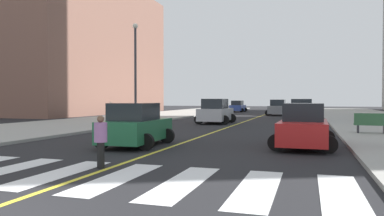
% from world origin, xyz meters
% --- Properties ---
extents(sidewalk_kerb_west, '(10.00, 120.00, 0.15)m').
position_xyz_m(sidewalk_kerb_west, '(-12.20, 20.00, 0.07)').
color(sidewalk_kerb_west, '#9E9B93').
rests_on(sidewalk_kerb_west, ground).
extents(crosswalk_paint, '(13.50, 4.00, 0.01)m').
position_xyz_m(crosswalk_paint, '(0.00, 4.00, 0.01)').
color(crosswalk_paint, silver).
rests_on(crosswalk_paint, ground).
extents(lane_divider_paint, '(0.16, 80.00, 0.01)m').
position_xyz_m(lane_divider_paint, '(0.00, 40.00, 0.01)').
color(lane_divider_paint, yellow).
rests_on(lane_divider_paint, ground).
extents(low_rise_brick_west, '(16.00, 32.00, 19.35)m').
position_xyz_m(low_rise_brick_west, '(-28.16, 43.43, 9.68)').
color(low_rise_brick_west, brown).
rests_on(low_rise_brick_west, ground).
extents(car_silver_nearest, '(2.95, 4.71, 2.10)m').
position_xyz_m(car_silver_nearest, '(-1.96, 26.14, 0.98)').
color(car_silver_nearest, '#B7B7BC').
rests_on(car_silver_nearest, ground).
extents(car_gray_second, '(2.90, 4.59, 2.03)m').
position_xyz_m(car_gray_second, '(1.85, 43.85, 0.95)').
color(car_gray_second, slate).
rests_on(car_gray_second, ground).
extents(car_red_third, '(2.68, 4.24, 1.88)m').
position_xyz_m(car_red_third, '(5.41, 11.70, 0.88)').
color(car_red_third, red).
rests_on(car_red_third, ground).
extents(car_blue_fourth, '(2.75, 4.28, 1.87)m').
position_xyz_m(car_blue_fourth, '(-5.47, 55.32, 0.88)').
color(car_blue_fourth, '#2D479E').
rests_on(car_blue_fourth, ground).
extents(car_white_fifth, '(2.95, 4.70, 2.09)m').
position_xyz_m(car_white_fifth, '(5.00, 30.89, 0.98)').
color(car_white_fifth, silver).
rests_on(car_white_fifth, ground).
extents(car_green_sixth, '(2.74, 4.29, 1.88)m').
position_xyz_m(car_green_sixth, '(-1.60, 10.17, 0.88)').
color(car_green_sixth, '#236B42').
rests_on(car_green_sixth, ground).
extents(park_bench, '(1.83, 0.66, 1.12)m').
position_xyz_m(park_bench, '(8.97, 18.20, 0.69)').
color(park_bench, '#33603D').
rests_on(park_bench, sidewalk_kerb_east).
extents(pedestrian_crossing, '(0.39, 0.39, 1.56)m').
position_xyz_m(pedestrian_crossing, '(-0.27, 5.10, 0.86)').
color(pedestrian_crossing, black).
rests_on(pedestrian_crossing, ground).
extents(pedestrian_walking_west, '(0.42, 0.42, 1.70)m').
position_xyz_m(pedestrian_walking_west, '(-8.11, 19.26, 1.09)').
color(pedestrian_walking_west, black).
rests_on(pedestrian_walking_west, sidewalk_kerb_west).
extents(street_lamp, '(0.44, 0.44, 8.32)m').
position_xyz_m(street_lamp, '(-8.38, 23.87, 4.99)').
color(street_lamp, '#38383D').
rests_on(street_lamp, sidewalk_kerb_west).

